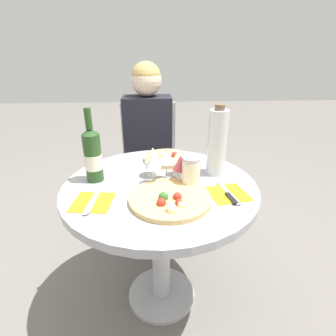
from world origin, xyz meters
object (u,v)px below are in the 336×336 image
Objects in this scene: chair_behind_diner at (149,166)px; wine_bottle at (93,155)px; pizza_large at (170,199)px; seated_diner at (149,160)px; dining_table at (160,208)px; tall_carafe at (217,142)px.

chair_behind_diner is 2.72× the size of wine_bottle.
chair_behind_diner reaches higher than pizza_large.
chair_behind_diner is 0.87m from wine_bottle.
seated_diner reaches higher than pizza_large.
chair_behind_diner is at bearing -90.00° from seated_diner.
tall_carafe reaches higher than dining_table.
pizza_large is (0.10, -0.95, 0.28)m from chair_behind_diner.
chair_behind_diner is 0.89m from tall_carafe.
pizza_large is at bearing 95.97° from chair_behind_diner.
dining_table is 0.66m from seated_diner.
dining_table is at bearing 95.55° from seated_diner.
chair_behind_diner is 2.75× the size of pizza_large.
tall_carafe is (0.33, -0.70, 0.43)m from chair_behind_diner.
wine_bottle is at bearing 72.65° from chair_behind_diner.
wine_bottle reaches higher than chair_behind_diner.
dining_table is at bearing -160.53° from tall_carafe.
chair_behind_diner is at bearing 115.47° from tall_carafe.
seated_diner is (-0.06, 0.66, -0.02)m from dining_table.
pizza_large is at bearing 97.00° from seated_diner.
pizza_large is (0.04, -0.16, 0.14)m from dining_table.
wine_bottle and tall_carafe have the same top height.
dining_table is at bearing 102.97° from pizza_large.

